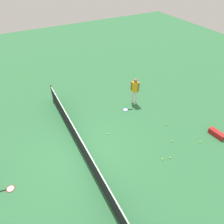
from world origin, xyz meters
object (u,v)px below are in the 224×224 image
tennis_ball_near_player (162,159)px  tennis_ball_midcourt (200,142)px  tennis_racket_near_player (126,110)px  equipment_bag (216,133)px  tennis_ball_by_net (166,125)px  tennis_ball_stray_right (171,141)px  player_near_side (135,89)px  tennis_ball_stray_left (107,134)px  tennis_racket_far_player (10,189)px  tennis_ball_baseline (170,158)px

tennis_ball_near_player → tennis_ball_midcourt: (-0.05, -2.31, 0.00)m
tennis_racket_near_player → tennis_ball_midcourt: size_ratio=9.14×
equipment_bag → tennis_ball_by_net: bearing=44.2°
tennis_racket_near_player → tennis_ball_stray_right: tennis_ball_stray_right is taller
player_near_side → tennis_ball_midcourt: 4.58m
tennis_ball_near_player → tennis_ball_stray_right: same height
player_near_side → equipment_bag: 4.92m
tennis_racket_near_player → tennis_ball_near_player: 3.94m
tennis_ball_stray_left → tennis_racket_far_player: bearing=100.5°
tennis_racket_far_player → tennis_ball_midcourt: (-1.77, -8.61, 0.02)m
tennis_ball_near_player → tennis_racket_far_player: bearing=74.8°
tennis_ball_baseline → tennis_ball_near_player: bearing=74.5°
tennis_ball_by_net → tennis_ball_stray_right: 1.19m
player_near_side → tennis_ball_midcourt: (-4.34, -1.09, -0.98)m
tennis_ball_stray_left → tennis_ball_stray_right: bearing=-126.7°
tennis_ball_by_net → tennis_ball_near_player: bearing=136.1°
player_near_side → tennis_ball_stray_right: (-3.61, 0.10, -0.98)m
tennis_racket_far_player → tennis_racket_near_player: bearing=-71.9°
tennis_ball_stray_right → tennis_ball_by_net: bearing=-27.7°
tennis_ball_stray_left → tennis_ball_stray_right: same height
tennis_ball_stray_right → equipment_bag: (-0.72, -2.27, 0.11)m
tennis_ball_baseline → tennis_ball_stray_left: size_ratio=1.00×
tennis_ball_midcourt → player_near_side: bearing=14.1°
tennis_racket_near_player → tennis_racket_far_player: 7.09m
tennis_ball_by_net → tennis_ball_midcourt: same height
tennis_ball_near_player → equipment_bag: equipment_bag is taller
tennis_racket_near_player → tennis_ball_baseline: (-4.01, 0.08, 0.02)m
tennis_ball_by_net → tennis_ball_baseline: bearing=144.3°
tennis_ball_stray_left → equipment_bag: equipment_bag is taller
tennis_ball_by_net → equipment_bag: (-1.77, -1.72, 0.11)m
tennis_ball_stray_right → equipment_bag: equipment_bag is taller
tennis_racket_near_player → tennis_ball_stray_right: 3.31m
tennis_racket_near_player → tennis_ball_stray_left: bearing=124.2°
tennis_ball_by_net → tennis_ball_baseline: (-1.83, 1.31, 0.00)m
tennis_ball_midcourt → tennis_ball_near_player: bearing=88.8°
tennis_racket_far_player → tennis_ball_midcourt: tennis_ball_midcourt is taller
tennis_ball_near_player → tennis_ball_stray_left: size_ratio=1.00×
tennis_racket_near_player → tennis_ball_midcourt: (-3.96, -1.87, 0.02)m
tennis_racket_far_player → tennis_ball_by_net: (0.01, -7.97, 0.02)m
tennis_ball_baseline → tennis_ball_stray_left: bearing=34.1°
tennis_ball_by_net → tennis_ball_stray_left: same height
tennis_ball_near_player → tennis_ball_stray_left: same height
player_near_side → tennis_racket_near_player: bearing=115.4°
tennis_ball_stray_left → tennis_ball_midcourt: bearing=-125.1°
tennis_ball_midcourt → tennis_ball_baseline: size_ratio=1.00×
tennis_racket_near_player → tennis_ball_by_net: tennis_ball_by_net is taller
tennis_racket_far_player → tennis_ball_stray_right: size_ratio=9.14×
tennis_ball_near_player → tennis_ball_baseline: bearing=-105.5°
tennis_ball_near_player → tennis_ball_by_net: same height
tennis_racket_far_player → equipment_bag: equipment_bag is taller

